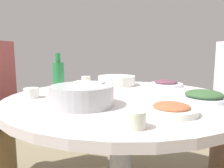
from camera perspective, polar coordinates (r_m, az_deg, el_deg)
round_dining_table at (r=1.24m, az=2.40°, el=-8.27°), size 1.27×1.27×0.72m
rice_bowl at (r=0.99m, az=-7.92°, el=-2.92°), size 0.29×0.29×0.10m
soup_bowl at (r=1.61m, az=1.23°, el=0.86°), size 0.29×0.28×0.07m
dish_greens at (r=1.18m, az=23.36°, el=-3.04°), size 0.24×0.24×0.06m
dish_eggplant at (r=1.61m, az=14.22°, el=0.12°), size 0.24×0.24×0.05m
dish_stirfry at (r=0.89m, az=15.56°, el=-6.46°), size 0.21×0.21×0.05m
dish_noodles at (r=1.33m, az=-7.40°, el=-1.52°), size 0.20×0.20×0.04m
green_bottle at (r=1.48m, az=-14.12°, el=2.45°), size 0.08×0.08×0.24m
tea_cup_near at (r=1.23m, az=-20.74°, el=-2.24°), size 0.08×0.08×0.05m
tea_cup_far at (r=1.70m, az=-6.96°, el=1.09°), size 0.07×0.07×0.06m
tea_cup_side at (r=0.70m, az=6.08°, el=-9.40°), size 0.07×0.07×0.06m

